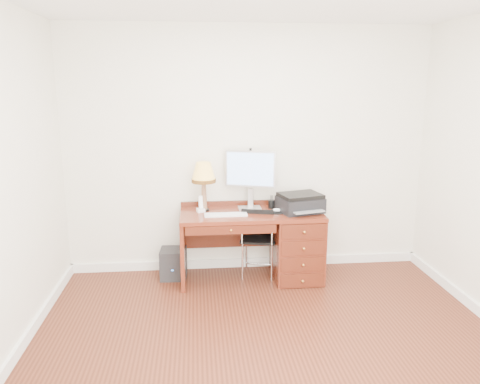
{
  "coord_description": "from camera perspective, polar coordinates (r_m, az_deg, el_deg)",
  "views": [
    {
      "loc": [
        -0.57,
        -3.34,
        2.08
      ],
      "look_at": [
        -0.14,
        1.2,
        1.02
      ],
      "focal_mm": 35.0,
      "sensor_mm": 36.0,
      "label": 1
    }
  ],
  "objects": [
    {
      "name": "leg_lamp",
      "position": [
        4.94,
        -4.46,
        2.03
      ],
      "size": [
        0.26,
        0.26,
        0.53
      ],
      "color": "black",
      "rests_on": "desk"
    },
    {
      "name": "desk",
      "position": [
        5.11,
        4.96,
        -5.99
      ],
      "size": [
        1.5,
        0.67,
        0.75
      ],
      "color": "maroon",
      "rests_on": "ground"
    },
    {
      "name": "printer",
      "position": [
        5.0,
        7.35,
        -1.3
      ],
      "size": [
        0.51,
        0.44,
        0.2
      ],
      "rotation": [
        0.0,
        0.0,
        0.26
      ],
      "color": "black",
      "rests_on": "desk"
    },
    {
      "name": "keyboard",
      "position": [
        4.84,
        -1.74,
        -2.77
      ],
      "size": [
        0.44,
        0.13,
        0.02
      ],
      "primitive_type": "cube",
      "rotation": [
        0.0,
        0.0,
        0.01
      ],
      "color": "white",
      "rests_on": "desk"
    },
    {
      "name": "monitor",
      "position": [
        5.03,
        1.16,
        2.43
      ],
      "size": [
        0.54,
        0.26,
        0.64
      ],
      "rotation": [
        0.0,
        0.0,
        -0.32
      ],
      "color": "silver",
      "rests_on": "desk"
    },
    {
      "name": "phone",
      "position": [
        4.98,
        -4.81,
        -1.85
      ],
      "size": [
        0.1,
        0.1,
        0.17
      ],
      "rotation": [
        0.0,
        0.0,
        0.23
      ],
      "color": "white",
      "rests_on": "desk"
    },
    {
      "name": "room_shell",
      "position": [
        4.5,
        2.52,
        -13.73
      ],
      "size": [
        4.0,
        4.0,
        4.0
      ],
      "color": "white",
      "rests_on": "ground"
    },
    {
      "name": "equipment_box",
      "position": [
        5.22,
        -8.1,
        -8.61
      ],
      "size": [
        0.29,
        0.29,
        0.32
      ],
      "primitive_type": "cube",
      "rotation": [
        0.0,
        0.0,
        -0.05
      ],
      "color": "black",
      "rests_on": "ground"
    },
    {
      "name": "mouse_pad",
      "position": [
        4.97,
        4.53,
        -2.33
      ],
      "size": [
        0.21,
        0.21,
        0.04
      ],
      "color": "black",
      "rests_on": "desk"
    },
    {
      "name": "chair",
      "position": [
        5.09,
        2.42,
        -5.22
      ],
      "size": [
        0.45,
        0.46,
        0.8
      ],
      "rotation": [
        0.0,
        0.0,
        -0.24
      ],
      "color": "black",
      "rests_on": "ground"
    },
    {
      "name": "pen_cup",
      "position": [
        5.12,
        3.86,
        -1.49
      ],
      "size": [
        0.07,
        0.07,
        0.09
      ],
      "primitive_type": "cylinder",
      "color": "black",
      "rests_on": "desk"
    },
    {
      "name": "ground",
      "position": [
        3.98,
        3.84,
        -18.45
      ],
      "size": [
        4.0,
        4.0,
        0.0
      ],
      "primitive_type": "plane",
      "color": "#3E190E",
      "rests_on": "ground"
    }
  ]
}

